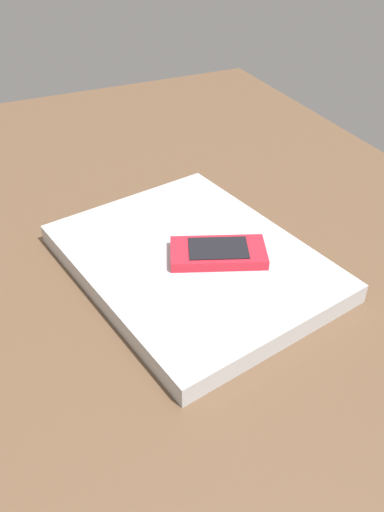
# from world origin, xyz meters

# --- Properties ---
(desk_surface) EXTENTS (1.20, 0.80, 0.03)m
(desk_surface) POSITION_xyz_m (0.00, 0.00, 0.01)
(desk_surface) COLOR brown
(desk_surface) RESTS_ON ground
(laptop_closed) EXTENTS (0.35, 0.29, 0.02)m
(laptop_closed) POSITION_xyz_m (-0.04, 0.02, 0.04)
(laptop_closed) COLOR #B7BABC
(laptop_closed) RESTS_ON desk_surface
(cell_phone_on_laptop) EXTENTS (0.09, 0.12, 0.01)m
(cell_phone_on_laptop) POSITION_xyz_m (-0.06, -0.01, 0.06)
(cell_phone_on_laptop) COLOR red
(cell_phone_on_laptop) RESTS_ON laptop_closed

